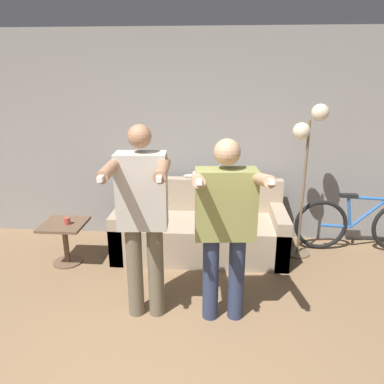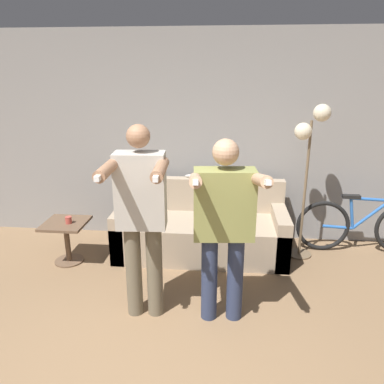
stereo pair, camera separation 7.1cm
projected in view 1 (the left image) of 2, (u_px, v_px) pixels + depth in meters
wall_back at (175, 138)px, 4.71m from camera, size 10.00×0.05×2.60m
couch at (200, 231)px, 4.49m from camera, size 1.99×0.83×0.85m
person_left at (142, 213)px, 3.10m from camera, size 0.51×0.70×1.72m
person_right at (226, 220)px, 3.07m from camera, size 0.61×0.70×1.61m
cat at (209, 173)px, 4.58m from camera, size 0.51×0.12×0.17m
floor_lamp at (309, 142)px, 4.11m from camera, size 0.37×0.29×1.78m
side_table at (65, 234)px, 4.21m from camera, size 0.47×0.47×0.49m
cup at (67, 221)px, 4.13m from camera, size 0.07×0.07×0.08m
bicycle at (360, 225)px, 4.53m from camera, size 1.56×0.07×0.72m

